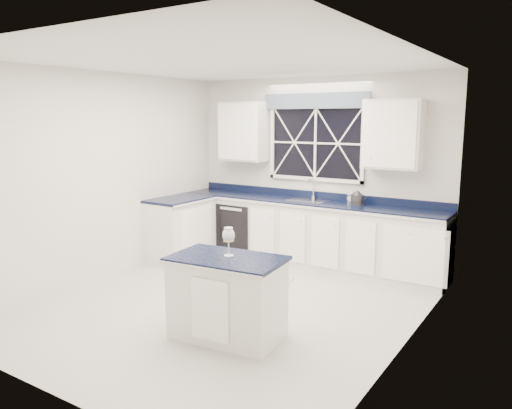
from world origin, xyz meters
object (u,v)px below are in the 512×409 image
Objects in this scene: dishwasher at (243,228)px; wine_glass at (229,236)px; island at (227,297)px; faucet at (313,188)px; soap_bottle at (352,195)px; kettle at (357,198)px.

wine_glass is (1.59, -2.59, 0.59)m from dishwasher.
island is 0.60m from wine_glass.
faucet reaches higher than dishwasher.
soap_bottle reaches higher than wine_glass.
wine_glass is at bearing -80.03° from faucet.
island is 3.97× the size of kettle.
kettle is at bearing 1.32° from dishwasher.
soap_bottle is at bearing 6.05° from dishwasher.
island is 2.76m from kettle.
wine_glass is 1.37× the size of soap_bottle.
faucet is 1.08× the size of wine_glass.
faucet is 0.61m from soap_bottle.
dishwasher is 3.10m from wine_glass.
soap_bottle is at bearing 81.93° from island.
wine_glass is at bearing -109.00° from kettle.
kettle is 1.02× the size of wine_glass.
soap_bottle is (0.61, -0.01, -0.06)m from faucet.
dishwasher is at bearing -169.98° from faucet.
dishwasher is 2.86× the size of kettle.
dishwasher is 0.72× the size of island.
island is at bearing -58.75° from dishwasher.
soap_bottle is at bearing -1.25° from faucet.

